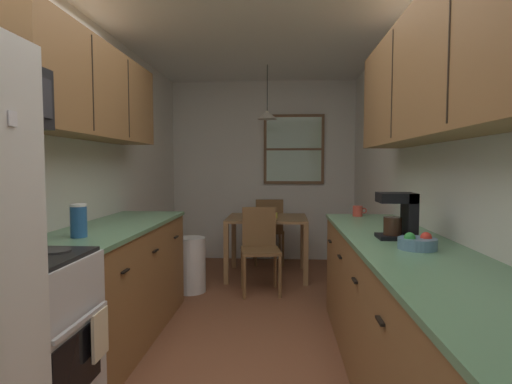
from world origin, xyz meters
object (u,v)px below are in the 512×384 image
object	(u,v)px
dining_chair_near	(260,245)
dining_chair_far	(269,228)
stove_range	(13,351)
coffee_maker	(401,215)
mug_by_coffeemaker	(358,211)
dining_table	(267,226)
fruit_bowl	(417,242)
trash_bin	(191,265)
table_serving_bowl	(269,215)
storage_canister	(79,221)

from	to	relation	value
dining_chair_near	dining_chair_far	distance (m)	1.22
stove_range	dining_chair_near	bearing A→B (deg)	67.74
coffee_maker	mug_by_coffeemaker	distance (m)	1.13
dining_table	fruit_bowl	distance (m)	2.87
stove_range	dining_table	world-z (taller)	stove_range
dining_chair_near	dining_chair_far	bearing A→B (deg)	87.45
trash_bin	table_serving_bowl	xyz separation A→B (m)	(0.83, 0.61, 0.47)
stove_range	storage_canister	xyz separation A→B (m)	(-0.01, 0.67, 0.53)
stove_range	coffee_maker	size ratio (longest dim) A/B	3.87
mug_by_coffeemaker	fruit_bowl	xyz separation A→B (m)	(0.06, -1.44, -0.01)
stove_range	trash_bin	size ratio (longest dim) A/B	1.88
dining_table	coffee_maker	world-z (taller)	coffee_maker
stove_range	storage_canister	world-z (taller)	storage_canister
stove_range	trash_bin	distance (m)	2.48
dining_chair_far	table_serving_bowl	distance (m)	0.73
dining_table	fruit_bowl	xyz separation A→B (m)	(0.91, -2.71, 0.32)
mug_by_coffeemaker	fruit_bowl	world-z (taller)	same
dining_chair_near	mug_by_coffeemaker	bearing A→B (deg)	-35.82
dining_chair_near	trash_bin	xyz separation A→B (m)	(-0.74, -0.07, -0.21)
dining_chair_near	storage_canister	distance (m)	2.19
table_serving_bowl	coffee_maker	bearing A→B (deg)	-69.27
dining_table	coffee_maker	size ratio (longest dim) A/B	3.37
trash_bin	mug_by_coffeemaker	bearing A→B (deg)	-19.63
coffee_maker	fruit_bowl	bearing A→B (deg)	-89.81
dining_table	trash_bin	distance (m)	1.09
mug_by_coffeemaker	table_serving_bowl	distance (m)	1.46
dining_table	mug_by_coffeemaker	bearing A→B (deg)	-55.89
coffee_maker	mug_by_coffeemaker	world-z (taller)	coffee_maker
stove_range	mug_by_coffeemaker	xyz separation A→B (m)	(1.94, 1.87, 0.48)
coffee_maker	fruit_bowl	size ratio (longest dim) A/B	1.39
dining_table	trash_bin	size ratio (longest dim) A/B	1.64
trash_bin	dining_chair_near	bearing A→B (deg)	5.28
dining_table	table_serving_bowl	size ratio (longest dim) A/B	4.87
stove_range	dining_chair_far	distance (m)	3.90
dining_table	table_serving_bowl	distance (m)	0.16
dining_table	dining_chair_far	bearing A→B (deg)	89.93
dining_chair_near	dining_chair_far	xyz separation A→B (m)	(0.05, 1.22, 0.00)
dining_chair_near	mug_by_coffeemaker	world-z (taller)	mug_by_coffeemaker
dining_chair_far	fruit_bowl	bearing A→B (deg)	-74.63
trash_bin	fruit_bowl	distance (m)	2.73
dining_chair_near	fruit_bowl	bearing A→B (deg)	-65.31
trash_bin	coffee_maker	size ratio (longest dim) A/B	2.06
storage_canister	mug_by_coffeemaker	world-z (taller)	storage_canister
storage_canister	mug_by_coffeemaker	xyz separation A→B (m)	(1.95, 1.20, -0.06)
stove_range	mug_by_coffeemaker	bearing A→B (deg)	43.89
coffee_maker	dining_chair_near	bearing A→B (deg)	118.39
dining_chair_far	mug_by_coffeemaker	bearing A→B (deg)	-65.43
mug_by_coffeemaker	dining_table	bearing A→B (deg)	124.11
stove_range	dining_table	bearing A→B (deg)	70.86
dining_chair_near	stove_range	bearing A→B (deg)	-112.26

